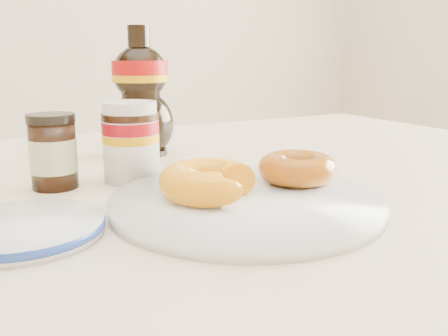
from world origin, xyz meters
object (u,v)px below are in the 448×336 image
dining_table (169,242)px  donut_bitten (208,181)px  plate (246,202)px  donut_whole (297,168)px  syrup_bottle (141,92)px  blue_rim_saucer (23,228)px  dark_jar (53,152)px  nutella_jar (131,139)px

dining_table → donut_bitten: (-0.01, -0.13, 0.12)m
plate → donut_whole: donut_whole is taller
donut_whole → syrup_bottle: bearing=105.1°
plate → blue_rim_saucer: bearing=173.3°
donut_whole → dark_jar: size_ratio=1.00×
dark_jar → blue_rim_saucer: 0.18m
plate → syrup_bottle: (0.00, 0.33, 0.10)m
blue_rim_saucer → syrup_bottle: bearing=53.6°
dining_table → plate: (0.03, -0.15, 0.09)m
donut_whole → nutella_jar: size_ratio=0.89×
donut_bitten → blue_rim_saucer: (-0.18, 0.01, -0.02)m
blue_rim_saucer → nutella_jar: bearing=44.0°
donut_bitten → donut_whole: bearing=20.7°
donut_bitten → blue_rim_saucer: size_ratio=0.70×
dining_table → donut_whole: (0.12, -0.12, 0.11)m
donut_bitten → syrup_bottle: 0.33m
dining_table → plate: 0.18m
donut_bitten → donut_whole: donut_bitten is taller
donut_whole → syrup_bottle: size_ratio=0.45×
dining_table → nutella_jar: (-0.04, 0.03, 0.14)m
dining_table → blue_rim_saucer: bearing=-148.0°
nutella_jar → syrup_bottle: syrup_bottle is taller
donut_whole → dark_jar: bearing=146.6°
dining_table → syrup_bottle: bearing=79.7°
nutella_jar → syrup_bottle: 0.18m
donut_bitten → dark_jar: size_ratio=1.12×
nutella_jar → syrup_bottle: bearing=65.7°
donut_bitten → donut_whole: 0.12m
plate → donut_bitten: 0.05m
dining_table → plate: size_ratio=4.75×
plate → dark_jar: dark_jar is taller
donut_whole → syrup_bottle: syrup_bottle is taller
nutella_jar → blue_rim_saucer: bearing=-136.0°
blue_rim_saucer → plate: bearing=-6.7°
dining_table → nutella_jar: 0.15m
donut_bitten → syrup_bottle: syrup_bottle is taller
plate → syrup_bottle: 0.34m
nutella_jar → blue_rim_saucer: nutella_jar is taller
donut_bitten → blue_rim_saucer: bearing=-168.4°
syrup_bottle → blue_rim_saucer: 0.39m
donut_whole → dark_jar: 0.30m
donut_bitten → nutella_jar: bearing=116.1°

